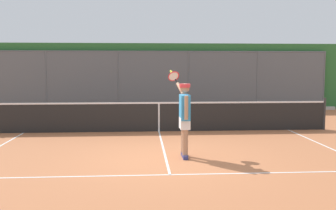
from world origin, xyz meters
The scene contains 5 objects.
ground_plane centered at (0.00, 0.00, 0.00)m, with size 60.00×60.00×0.00m, color #B76B42.
court_line_markings centered at (0.00, 1.69, 0.00)m, with size 8.72×9.12×0.01m.
fence_backdrop centered at (0.00, -10.17, 1.59)m, with size 19.75×1.37×3.22m.
tennis_net centered at (0.00, -3.69, 0.49)m, with size 11.20×0.09×1.07m.
tennis_player centered at (-0.44, -0.12, 1.02)m, with size 0.48×1.42×2.02m.
Camera 1 is at (0.53, 8.56, 2.13)m, focal length 40.62 mm.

